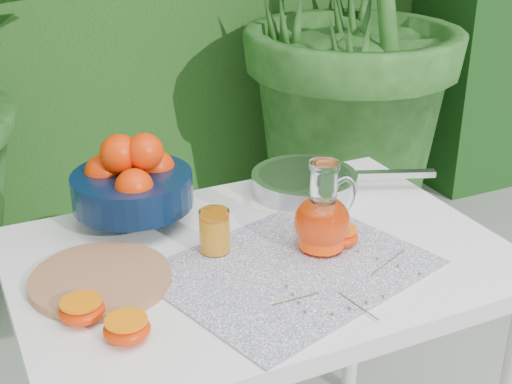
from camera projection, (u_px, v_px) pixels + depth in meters
name	position (u px, v px, depth m)	size (l,w,h in m)	color
white_table	(260.00, 286.00, 1.51)	(1.00, 0.70, 0.75)	white
placemat	(292.00, 268.00, 1.42)	(0.51, 0.39, 0.00)	#0B0E40
cutting_board	(101.00, 279.00, 1.36)	(0.27, 0.27, 0.02)	#AB6F4D
fruit_bowl	(132.00, 182.00, 1.57)	(0.31, 0.31, 0.21)	black
juice_pitcher	(323.00, 219.00, 1.46)	(0.18, 0.15, 0.19)	white
juice_tumbler	(215.00, 232.00, 1.45)	(0.08, 0.08, 0.09)	white
saute_pan	(306.00, 182.00, 1.74)	(0.47, 0.34, 0.05)	#BABBBF
orange_halves	(193.00, 287.00, 1.32)	(0.66, 0.23, 0.04)	#EF3902
thyme_sprigs	(350.00, 287.00, 1.34)	(0.34, 0.22, 0.01)	brown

